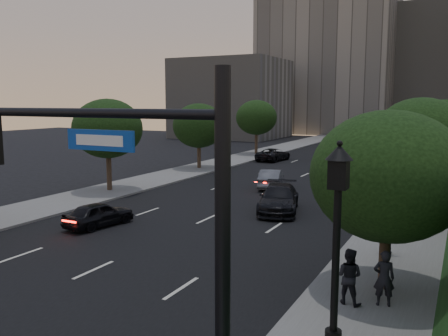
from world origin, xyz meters
The scene contains 24 objects.
road_surface centered at (0.00, 30.00, 0.01)m, with size 16.00×140.00×0.02m, color black.
sidewalk_right centered at (10.25, 30.00, 0.07)m, with size 4.50×140.00×0.15m, color slate.
sidewalk_left centered at (-10.25, 30.00, 0.07)m, with size 4.50×140.00×0.15m, color slate.
office_block_left centered at (-14.00, 92.00, 16.00)m, with size 26.00×20.00×32.00m, color gray.
office_block_mid centered at (6.00, 102.00, 13.00)m, with size 22.00×18.00×26.00m, color gray.
office_block_filler centered at (-26.00, 70.00, 7.00)m, with size 18.00×16.00×14.00m, color gray.
tree_right_a centered at (10.30, 8.00, 4.02)m, with size 5.20×5.20×6.24m.
tree_right_b centered at (10.30, 20.00, 4.52)m, with size 5.20×5.20×6.74m.
tree_right_c centered at (10.30, 33.00, 4.02)m, with size 5.20×5.20×6.24m.
tree_right_d centered at (10.30, 47.00, 4.52)m, with size 5.20×5.20×6.74m.
tree_right_e centered at (10.30, 62.00, 4.02)m, with size 5.20×5.20×6.24m.
tree_left_b centered at (-10.30, 18.00, 4.58)m, with size 5.00×5.00×6.71m.
tree_left_c centered at (-10.30, 31.00, 4.21)m, with size 5.00×5.00×6.34m.
tree_left_d centered at (-10.30, 45.00, 4.58)m, with size 5.00×5.00×6.71m.
traffic_signal_mast centered at (8.29, -2.31, 3.67)m, with size 5.68×0.56×7.00m.
street_lamp centered at (9.98, 2.34, 2.63)m, with size 0.64×0.64×5.62m.
sedan_near_left centered at (-4.31, 10.16, 0.66)m, with size 1.56×3.87×1.32m, color black.
sedan_mid_left centered at (-0.36, 24.69, 0.72)m, with size 1.53×4.40×1.45m, color #585A60.
sedan_far_left centered at (-6.27, 40.42, 0.69)m, with size 2.31×5.00×1.39m, color black.
sedan_near_right centered at (2.89, 17.62, 0.79)m, with size 2.20×5.42×1.57m, color black.
sedan_far_right centered at (4.81, 37.30, 0.75)m, with size 1.77×4.40×1.50m, color slate.
pedestrian_a centered at (10.53, 6.46, 1.04)m, with size 0.65×0.43×1.78m, color black.
pedestrian_b centered at (9.52, 6.11, 1.05)m, with size 0.87×0.68×1.79m, color black.
pedestrian_c centered at (9.90, 11.79, 0.95)m, with size 0.93×0.39×1.59m, color black.
Camera 1 is at (12.51, -8.39, 6.49)m, focal length 38.00 mm.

